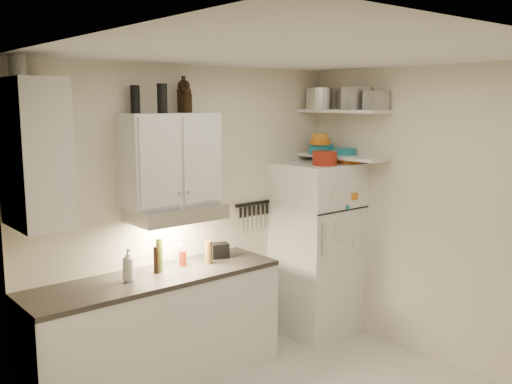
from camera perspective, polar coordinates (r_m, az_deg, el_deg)
ceiling at (r=3.84m, az=5.90°, el=13.73°), size 3.20×3.00×0.02m
back_wall at (r=5.10m, az=-6.56°, el=-2.22°), size 3.20×0.02×2.60m
left_wall at (r=3.07m, az=-16.39°, el=-10.19°), size 0.02×3.00×2.60m
right_wall at (r=5.20m, az=18.18°, el=-2.41°), size 0.02×3.00×2.60m
base_cabinet at (r=4.83m, az=-9.91°, el=-13.67°), size 2.10×0.60×0.88m
countertop at (r=4.67m, az=-10.06°, el=-8.45°), size 2.10×0.62×0.04m
upper_cabinet at (r=4.72m, az=-8.55°, el=3.26°), size 0.80×0.33×0.75m
side_cabinet at (r=4.11m, az=-21.26°, el=3.65°), size 0.33×0.55×1.00m
range_hood at (r=4.73m, az=-8.02°, el=-2.04°), size 0.76×0.46×0.12m
fridge at (r=5.72m, az=6.07°, el=-5.61°), size 0.70×0.68×1.70m
shelf_hi at (r=5.59m, az=8.75°, el=8.00°), size 0.30×0.95×0.03m
shelf_lo at (r=5.62m, az=8.65°, el=3.51°), size 0.30×0.95×0.03m
knife_strip at (r=5.49m, az=-0.30°, el=-1.16°), size 0.42×0.02×0.03m
dutch_oven at (r=5.39m, az=6.88°, el=3.39°), size 0.26×0.26×0.13m
book_stack at (r=5.59m, az=9.01°, el=3.22°), size 0.22×0.25×0.07m
spice_jar at (r=5.52m, az=7.11°, el=3.33°), size 0.07×0.07×0.10m
stock_pot at (r=5.77m, az=6.47°, el=9.27°), size 0.38×0.38×0.21m
tin_a at (r=5.55m, az=9.95°, el=9.22°), size 0.27×0.25×0.21m
tin_b at (r=5.41m, az=11.91°, el=8.95°), size 0.20×0.20×0.17m
bowl_teal at (r=5.73m, az=6.52°, el=4.31°), size 0.24×0.24×0.10m
bowl_orange at (r=5.67m, az=6.43°, el=5.05°), size 0.20×0.20×0.06m
bowl_yellow at (r=5.66m, az=6.44°, el=5.59°), size 0.15×0.15×0.05m
plates at (r=5.68m, az=8.71°, el=4.04°), size 0.32×0.32×0.06m
growler_a at (r=4.76m, az=-6.98°, el=9.21°), size 0.11×0.11×0.22m
growler_b at (r=4.82m, az=-7.22°, el=9.53°), size 0.15×0.15×0.28m
thermos_a at (r=4.59m, az=-9.37°, el=9.22°), size 0.10×0.10×0.23m
thermos_b at (r=4.62m, az=-12.00°, el=9.06°), size 0.09×0.09×0.22m
side_jar at (r=4.13m, az=-22.77°, el=11.56°), size 0.14×0.14×0.15m
soap_bottle at (r=4.52m, az=-12.66°, el=-6.97°), size 0.11×0.11×0.28m
pepper_mill at (r=4.91m, az=-4.77°, el=-6.03°), size 0.08×0.08×0.20m
oil_bottle at (r=4.71m, az=-9.63°, el=-6.25°), size 0.06×0.06×0.28m
vinegar_bottle at (r=4.69m, az=-9.94°, el=-6.70°), size 0.05×0.05×0.22m
clear_bottle at (r=4.89m, az=-7.71°, el=-6.25°), size 0.08×0.08×0.18m
red_jar at (r=4.88m, az=-7.35°, el=-6.57°), size 0.07×0.07×0.13m
caddy at (r=5.08m, az=-3.66°, el=-5.86°), size 0.18×0.16×0.13m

